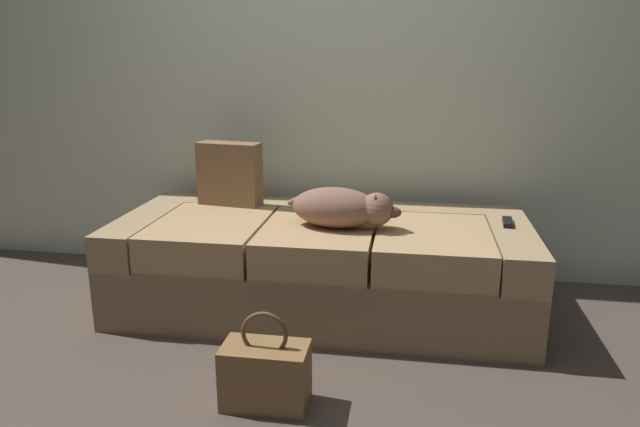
# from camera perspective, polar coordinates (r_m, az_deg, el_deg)

# --- Properties ---
(ground_plane) EXTENTS (10.00, 10.00, 0.00)m
(ground_plane) POSITION_cam_1_polar(r_m,az_deg,el_deg) (2.26, -3.85, -19.10)
(ground_plane) COLOR #4D4037
(back_wall) EXTENTS (6.40, 0.10, 2.80)m
(back_wall) POSITION_cam_1_polar(r_m,az_deg,el_deg) (3.42, 1.89, 17.42)
(back_wall) COLOR silver
(back_wall) RESTS_ON ground
(couch) EXTENTS (2.04, 0.88, 0.47)m
(couch) POSITION_cam_1_polar(r_m,az_deg,el_deg) (2.99, 0.16, -5.06)
(couch) COLOR olive
(couch) RESTS_ON ground
(dog_tan) EXTENTS (0.57, 0.29, 0.19)m
(dog_tan) POSITION_cam_1_polar(r_m,az_deg,el_deg) (2.78, 2.18, 0.58)
(dog_tan) COLOR #855B4A
(dog_tan) RESTS_ON couch
(tv_remote) EXTENTS (0.06, 0.15, 0.02)m
(tv_remote) POSITION_cam_1_polar(r_m,az_deg,el_deg) (2.99, 17.75, -0.81)
(tv_remote) COLOR black
(tv_remote) RESTS_ON couch
(throw_pillow) EXTENTS (0.35, 0.17, 0.34)m
(throw_pillow) POSITION_cam_1_polar(r_m,az_deg,el_deg) (3.23, -8.77, 3.83)
(throw_pillow) COLOR brown
(throw_pillow) RESTS_ON couch
(handbag) EXTENTS (0.32, 0.18, 0.38)m
(handbag) POSITION_cam_1_polar(r_m,az_deg,el_deg) (2.27, -5.31, -15.27)
(handbag) COLOR brown
(handbag) RESTS_ON ground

